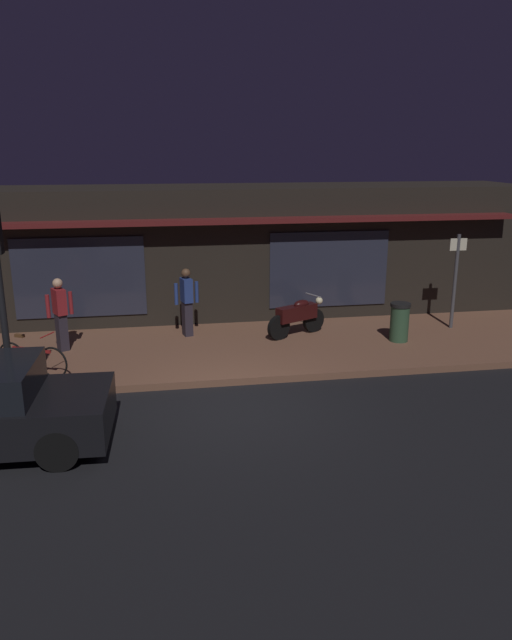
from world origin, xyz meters
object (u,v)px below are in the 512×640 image
(bicycle_parked, at_px, (32,359))
(person_photographer, at_px, (60,313))
(sign_post, at_px, (455,276))
(person_bystander, at_px, (187,301))
(motorcycle, at_px, (298,316))
(trash_bin, at_px, (400,322))

(bicycle_parked, height_order, person_photographer, person_photographer)
(person_photographer, bearing_deg, sign_post, 1.10)
(person_bystander, bearing_deg, sign_post, -3.96)
(motorcycle, distance_m, person_photographer, 5.56)
(motorcycle, relative_size, person_bystander, 0.94)
(person_photographer, distance_m, sign_post, 9.60)
(person_bystander, bearing_deg, bicycle_parked, -145.79)
(motorcycle, bearing_deg, bicycle_parked, -163.48)
(motorcycle, xyz_separation_m, sign_post, (4.05, -0.01, 0.86))
(bicycle_parked, distance_m, person_bystander, 3.97)
(bicycle_parked, xyz_separation_m, sign_post, (9.97, 1.75, 1.00))
(sign_post, distance_m, trash_bin, 2.13)
(motorcycle, height_order, sign_post, sign_post)
(person_photographer, height_order, sign_post, sign_post)
(trash_bin, bearing_deg, motorcycle, 160.35)
(trash_bin, bearing_deg, person_bystander, 165.59)
(bicycle_parked, relative_size, sign_post, 0.62)
(person_photographer, distance_m, trash_bin, 7.87)
(person_bystander, bearing_deg, motorcycle, -9.69)
(trash_bin, bearing_deg, person_photographer, 175.44)
(bicycle_parked, xyz_separation_m, person_photographer, (0.38, 1.56, 0.52))
(motorcycle, distance_m, bicycle_parked, 6.18)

